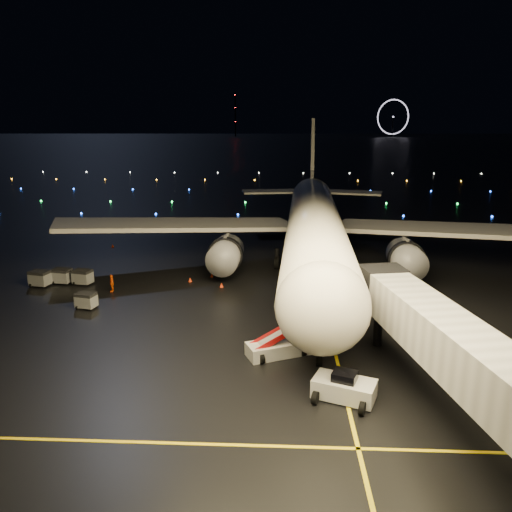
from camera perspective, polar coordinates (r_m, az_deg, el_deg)
The scene contains 18 objects.
ground at distance 334.33m, azimuth 1.43°, elevation 11.83°, with size 2000.00×2000.00×0.00m, color black.
lane_centre at distance 51.90m, azimuth 7.50°, elevation -4.58°, with size 0.25×80.00×0.02m, color yellow.
lane_cross at distance 31.87m, azimuth -22.22°, elevation -18.86°, with size 60.00×0.25×0.02m, color yellow.
airliner at distance 61.79m, azimuth 6.74°, elevation 7.16°, with size 63.68×60.50×18.04m, color silver, non-canonical shape.
pushback_tug at distance 33.47m, azimuth 10.06°, elevation -14.34°, with size 3.91×2.05×1.86m, color silver.
belt_loader at distance 38.33m, azimuth 2.57°, elevation -8.92°, with size 7.01×1.91×3.40m, color silver, non-canonical shape.
crew_c at distance 54.72m, azimuth -16.15°, elevation -3.01°, with size 1.09×0.45×1.86m, color #F65108.
safety_cone_0 at distance 54.37m, azimuth -3.96°, elevation -3.32°, with size 0.43×0.43×0.49m, color #FC3B12.
safety_cone_1 at distance 58.04m, azimuth -5.09°, elevation -2.19°, with size 0.40×0.40×0.45m, color #FC3B12.
safety_cone_2 at distance 56.57m, azimuth -7.55°, elevation -2.68°, with size 0.44×0.44×0.50m, color #FC3B12.
safety_cone_3 at distance 74.62m, azimuth -16.07°, elevation 1.13°, with size 0.43×0.43×0.49m, color #FC3B12.
ferris_wheel at distance 771.17m, azimuth 15.39°, elevation 14.92°, with size 50.00×4.00×52.00m, color black, non-canonical shape.
radio_mast at distance 776.89m, azimuth -2.38°, elevation 15.85°, with size 1.80×1.80×64.00m, color black.
taxiway_lights at distance 141.03m, azimuth -0.39°, elevation 7.88°, with size 164.00×92.00×0.36m, color black, non-canonical shape.
baggage_cart_0 at distance 50.63m, azimuth -18.85°, elevation -4.86°, with size 1.82×1.27×1.55m, color gray.
baggage_cart_1 at distance 59.23m, azimuth -23.46°, elevation -2.39°, with size 2.04×1.43×1.73m, color gray.
baggage_cart_2 at distance 58.18m, azimuth -19.20°, elevation -2.30°, with size 1.96×1.37×1.67m, color gray.
baggage_cart_3 at distance 59.31m, azimuth -21.29°, elevation -2.17°, with size 1.98×1.39×1.68m, color gray.
Camera 1 is at (7.54, -33.81, 17.09)m, focal length 35.00 mm.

